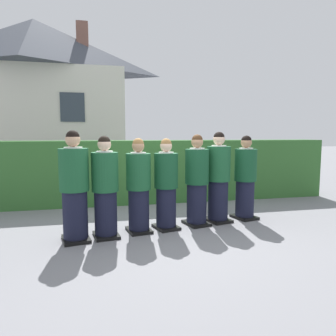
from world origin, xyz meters
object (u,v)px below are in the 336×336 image
Objects in this scene: student_front_row_4 at (197,182)px; student_front_row_5 at (218,179)px; student_front_row_3 at (166,186)px; student_front_row_0 at (74,189)px; student_front_row_2 at (139,188)px; student_front_row_6 at (245,179)px; student_front_row_1 at (105,190)px.

student_front_row_4 is 0.97× the size of student_front_row_5.
student_front_row_0 is at bearing -168.64° from student_front_row_3.
student_front_row_6 is at bearing 10.32° from student_front_row_2.
student_front_row_0 is 1.51m from student_front_row_3.
student_front_row_1 is at bearing 9.88° from student_front_row_0.
student_front_row_0 is 1.08× the size of student_front_row_3.
student_front_row_3 is 0.60m from student_front_row_4.
student_front_row_3 is 0.97× the size of student_front_row_6.
student_front_row_6 is (0.58, 0.08, -0.03)m from student_front_row_5.
student_front_row_4 is (0.58, 0.11, 0.03)m from student_front_row_3.
student_front_row_0 is at bearing -168.72° from student_front_row_4.
student_front_row_0 is 2.57m from student_front_row_5.
student_front_row_5 is (0.45, 0.11, 0.02)m from student_front_row_4.
student_front_row_5 reaches higher than student_front_row_2.
student_front_row_2 is (0.54, 0.14, -0.02)m from student_front_row_1.
student_front_row_6 is at bearing 11.27° from student_front_row_1.
student_front_row_6 is (1.62, 0.31, 0.02)m from student_front_row_3.
student_front_row_3 is 0.96× the size of student_front_row_4.
student_front_row_1 is (0.46, 0.08, -0.04)m from student_front_row_0.
student_front_row_1 is at bearing -167.81° from student_front_row_5.
student_front_row_5 is at bearing -172.00° from student_front_row_6.
student_front_row_3 is at bearing -168.92° from student_front_row_4.
student_front_row_2 is 1.55m from student_front_row_5.
student_front_row_0 is at bearing -170.12° from student_front_row_1.
student_front_row_3 is at bearing 11.36° from student_front_row_0.
student_front_row_1 is at bearing -168.33° from student_front_row_4.
student_front_row_4 is (1.61, 0.33, 0.01)m from student_front_row_1.
student_front_row_1 is 2.69m from student_front_row_6.
student_front_row_5 is (2.06, 0.44, 0.03)m from student_front_row_1.
student_front_row_5 reaches higher than student_front_row_4.
student_front_row_1 is at bearing -167.99° from student_front_row_3.
student_front_row_1 is 1.00× the size of student_front_row_6.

